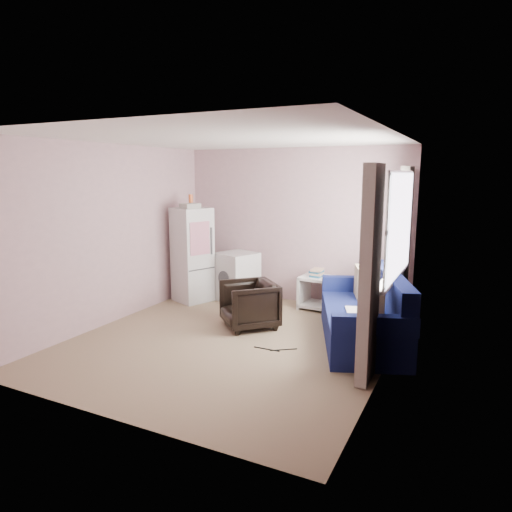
{
  "coord_description": "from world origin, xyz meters",
  "views": [
    {
      "loc": [
        2.7,
        -4.81,
        2.09
      ],
      "look_at": [
        0.05,
        0.6,
        1.0
      ],
      "focal_mm": 32.0,
      "sensor_mm": 36.0,
      "label": 1
    }
  ],
  "objects_px": {
    "fridge": "(192,254)",
    "sofa": "(367,317)",
    "armchair": "(249,302)",
    "washing_machine": "(237,276)",
    "side_table": "(316,290)"
  },
  "relations": [
    {
      "from": "fridge",
      "to": "sofa",
      "type": "height_order",
      "value": "fridge"
    },
    {
      "from": "armchair",
      "to": "sofa",
      "type": "xyz_separation_m",
      "value": [
        1.58,
        0.14,
        -0.03
      ]
    },
    {
      "from": "sofa",
      "to": "armchair",
      "type": "bearing_deg",
      "value": 164.34
    },
    {
      "from": "washing_machine",
      "to": "sofa",
      "type": "relative_size",
      "value": 0.37
    },
    {
      "from": "fridge",
      "to": "side_table",
      "type": "distance_m",
      "value": 2.1
    },
    {
      "from": "washing_machine",
      "to": "sofa",
      "type": "height_order",
      "value": "sofa"
    },
    {
      "from": "armchair",
      "to": "washing_machine",
      "type": "xyz_separation_m",
      "value": [
        -0.8,
        1.13,
        0.07
      ]
    },
    {
      "from": "armchair",
      "to": "side_table",
      "type": "height_order",
      "value": "armchair"
    },
    {
      "from": "fridge",
      "to": "washing_machine",
      "type": "relative_size",
      "value": 2.19
    },
    {
      "from": "sofa",
      "to": "washing_machine",
      "type": "bearing_deg",
      "value": 136.68
    },
    {
      "from": "armchair",
      "to": "side_table",
      "type": "distance_m",
      "value": 1.37
    },
    {
      "from": "side_table",
      "to": "sofa",
      "type": "relative_size",
      "value": 0.29
    },
    {
      "from": "armchair",
      "to": "washing_machine",
      "type": "height_order",
      "value": "washing_machine"
    },
    {
      "from": "armchair",
      "to": "side_table",
      "type": "bearing_deg",
      "value": 111.16
    },
    {
      "from": "fridge",
      "to": "sofa",
      "type": "xyz_separation_m",
      "value": [
        3.03,
        -0.64,
        -0.46
      ]
    }
  ]
}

